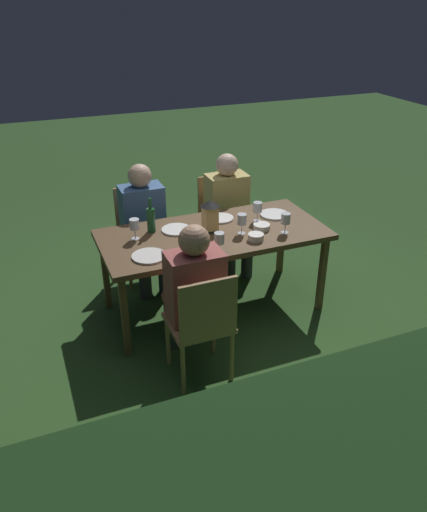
# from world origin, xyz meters

# --- Properties ---
(ground_plane) EXTENTS (16.00, 16.00, 0.00)m
(ground_plane) POSITION_xyz_m (0.00, 0.00, 0.00)
(ground_plane) COLOR #2D5123
(dining_table) EXTENTS (1.84, 0.85, 0.73)m
(dining_table) POSITION_xyz_m (0.00, 0.00, 0.68)
(dining_table) COLOR brown
(dining_table) RESTS_ON ground
(chair_side_right_b) EXTENTS (0.42, 0.40, 0.87)m
(chair_side_right_b) POSITION_xyz_m (0.41, 0.82, 0.49)
(chair_side_right_b) COLOR #937047
(chair_side_right_b) RESTS_ON ground
(person_in_rust) EXTENTS (0.38, 0.47, 1.15)m
(person_in_rust) POSITION_xyz_m (0.41, 0.62, 0.64)
(person_in_rust) COLOR #9E4C47
(person_in_rust) RESTS_ON ground
(chair_side_left_a) EXTENTS (0.42, 0.40, 0.87)m
(chair_side_left_a) POSITION_xyz_m (-0.41, -0.82, 0.49)
(chair_side_left_a) COLOR #937047
(chair_side_left_a) RESTS_ON ground
(person_in_mustard) EXTENTS (0.38, 0.47, 1.15)m
(person_in_mustard) POSITION_xyz_m (-0.41, -0.62, 0.64)
(person_in_mustard) COLOR tan
(person_in_mustard) RESTS_ON ground
(chair_side_left_b) EXTENTS (0.42, 0.40, 0.87)m
(chair_side_left_b) POSITION_xyz_m (0.41, -0.82, 0.49)
(chair_side_left_b) COLOR #937047
(chair_side_left_b) RESTS_ON ground
(person_in_blue) EXTENTS (0.38, 0.47, 1.15)m
(person_in_blue) POSITION_xyz_m (0.41, -0.62, 0.64)
(person_in_blue) COLOR #426699
(person_in_blue) RESTS_ON ground
(lantern_centerpiece) EXTENTS (0.15, 0.15, 0.27)m
(lantern_centerpiece) POSITION_xyz_m (0.01, -0.04, 0.88)
(lantern_centerpiece) COLOR black
(lantern_centerpiece) RESTS_ON dining_table
(green_bottle_on_table) EXTENTS (0.07, 0.07, 0.29)m
(green_bottle_on_table) POSITION_xyz_m (0.46, -0.20, 0.84)
(green_bottle_on_table) COLOR #195128
(green_bottle_on_table) RESTS_ON dining_table
(wine_glass_a) EXTENTS (0.08, 0.08, 0.17)m
(wine_glass_a) POSITION_xyz_m (0.62, -0.12, 0.85)
(wine_glass_a) COLOR silver
(wine_glass_a) RESTS_ON dining_table
(wine_glass_b) EXTENTS (0.08, 0.08, 0.17)m
(wine_glass_b) POSITION_xyz_m (0.10, 0.36, 0.85)
(wine_glass_b) COLOR silver
(wine_glass_b) RESTS_ON dining_table
(wine_glass_c) EXTENTS (0.08, 0.08, 0.17)m
(wine_glass_c) POSITION_xyz_m (-0.43, -0.07, 0.85)
(wine_glass_c) COLOR silver
(wine_glass_c) RESTS_ON dining_table
(wine_glass_d) EXTENTS (0.08, 0.08, 0.17)m
(wine_glass_d) POSITION_xyz_m (-0.53, 0.22, 0.85)
(wine_glass_d) COLOR silver
(wine_glass_d) RESTS_ON dining_table
(wine_glass_e) EXTENTS (0.08, 0.08, 0.17)m
(wine_glass_e) POSITION_xyz_m (-0.20, 0.11, 0.85)
(wine_glass_e) COLOR silver
(wine_glass_e) RESTS_ON dining_table
(plate_a) EXTENTS (0.24, 0.24, 0.01)m
(plate_a) POSITION_xyz_m (0.27, -0.15, 0.74)
(plate_a) COLOR white
(plate_a) RESTS_ON dining_table
(plate_b) EXTENTS (0.25, 0.25, 0.01)m
(plate_b) POSITION_xyz_m (-0.63, -0.13, 0.74)
(plate_b) COLOR white
(plate_b) RESTS_ON dining_table
(plate_c) EXTENTS (0.22, 0.22, 0.01)m
(plate_c) POSITION_xyz_m (-0.16, -0.23, 0.74)
(plate_c) COLOR white
(plate_c) RESTS_ON dining_table
(plate_d) EXTENTS (0.26, 0.26, 0.01)m
(plate_d) POSITION_xyz_m (0.60, 0.22, 0.74)
(plate_d) COLOR silver
(plate_d) RESTS_ON dining_table
(bowl_olives) EXTENTS (0.11, 0.11, 0.06)m
(bowl_olives) POSITION_xyz_m (0.23, 0.25, 0.76)
(bowl_olives) COLOR #BCAD8E
(bowl_olives) RESTS_ON dining_table
(bowl_bread) EXTENTS (0.13, 0.13, 0.05)m
(bowl_bread) POSITION_xyz_m (-0.25, 0.26, 0.76)
(bowl_bread) COLOR silver
(bowl_bread) RESTS_ON dining_table
(bowl_salad) EXTENTS (0.14, 0.14, 0.05)m
(bowl_salad) POSITION_xyz_m (-0.39, 0.10, 0.75)
(bowl_salad) COLOR silver
(bowl_salad) RESTS_ON dining_table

